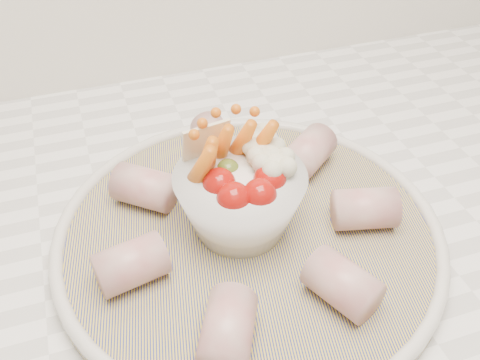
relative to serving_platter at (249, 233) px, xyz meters
name	(u,v)px	position (x,y,z in m)	size (l,w,h in m)	color
serving_platter	(249,233)	(0.00, 0.00, 0.00)	(0.40, 0.40, 0.02)	navy
veggie_bowl	(241,192)	(0.00, 0.01, 0.04)	(0.11, 0.11, 0.10)	white
cured_meat_rolls	(248,215)	(0.00, 0.00, 0.02)	(0.27, 0.28, 0.04)	#AA4D50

